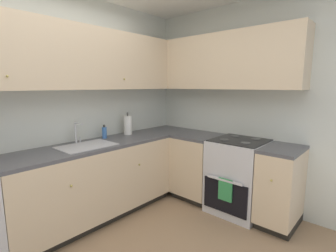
% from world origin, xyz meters
% --- Properties ---
extents(wall_back, '(4.09, 0.05, 2.59)m').
position_xyz_m(wall_back, '(0.00, 1.48, 1.29)').
color(wall_back, silver).
rests_on(wall_back, ground_plane).
extents(wall_right, '(0.05, 3.02, 2.59)m').
position_xyz_m(wall_right, '(2.02, 0.00, 1.29)').
color(wall_right, silver).
rests_on(wall_right, ground_plane).
extents(lower_cabinets_back, '(1.95, 0.62, 0.86)m').
position_xyz_m(lower_cabinets_back, '(0.42, 1.16, 0.43)').
color(lower_cabinets_back, beige).
rests_on(lower_cabinets_back, ground_plane).
extents(countertop_back, '(3.15, 0.60, 0.03)m').
position_xyz_m(countertop_back, '(0.42, 1.16, 0.88)').
color(countertop_back, '#4C4C51').
rests_on(countertop_back, lower_cabinets_back).
extents(lower_cabinets_right, '(0.62, 1.56, 0.86)m').
position_xyz_m(lower_cabinets_right, '(1.70, 0.14, 0.43)').
color(lower_cabinets_right, beige).
rests_on(lower_cabinets_right, ground_plane).
extents(countertop_right, '(0.60, 1.56, 0.03)m').
position_xyz_m(countertop_right, '(1.69, 0.14, 0.88)').
color(countertop_right, '#4C4C51').
rests_on(countertop_right, lower_cabinets_right).
extents(oven_range, '(0.68, 0.62, 1.04)m').
position_xyz_m(oven_range, '(1.71, -0.01, 0.46)').
color(oven_range, silver).
rests_on(oven_range, ground_plane).
extents(upper_cabinets_back, '(2.83, 0.34, 0.68)m').
position_xyz_m(upper_cabinets_back, '(0.26, 1.30, 1.85)').
color(upper_cabinets_back, beige).
extents(upper_cabinets_right, '(0.32, 2.11, 0.68)m').
position_xyz_m(upper_cabinets_right, '(1.83, 0.41, 1.85)').
color(upper_cabinets_right, beige).
extents(sink, '(0.59, 0.40, 0.10)m').
position_xyz_m(sink, '(0.33, 1.13, 0.85)').
color(sink, '#B7B7BC').
rests_on(sink, countertop_back).
extents(faucet, '(0.07, 0.16, 0.24)m').
position_xyz_m(faucet, '(0.34, 1.34, 1.04)').
color(faucet, silver).
rests_on(faucet, countertop_back).
extents(soap_bottle, '(0.06, 0.06, 0.17)m').
position_xyz_m(soap_bottle, '(0.71, 1.34, 0.97)').
color(soap_bottle, '#3F72BF').
rests_on(soap_bottle, countertop_back).
extents(paper_towel_roll, '(0.11, 0.11, 0.31)m').
position_xyz_m(paper_towel_roll, '(1.07, 1.32, 1.02)').
color(paper_towel_roll, white).
rests_on(paper_towel_roll, countertop_back).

